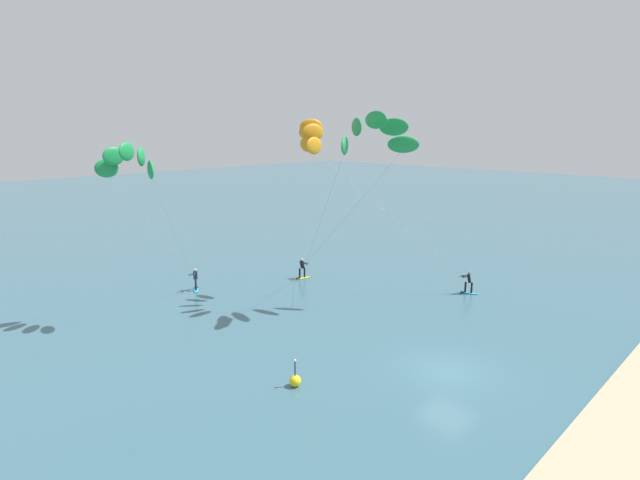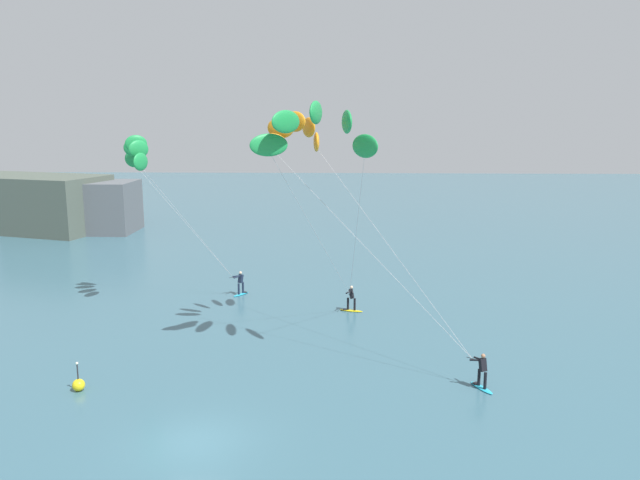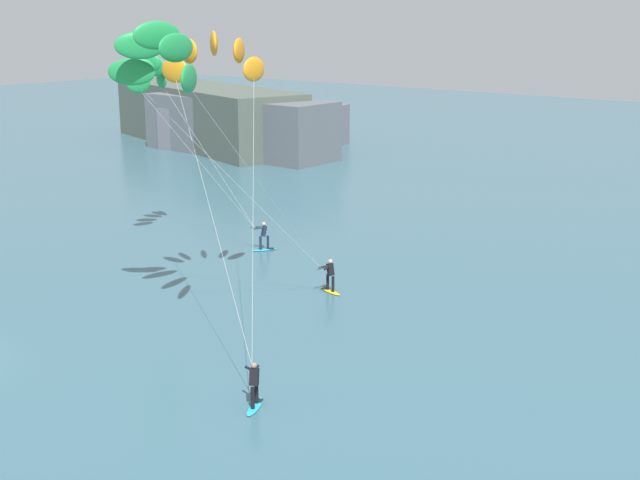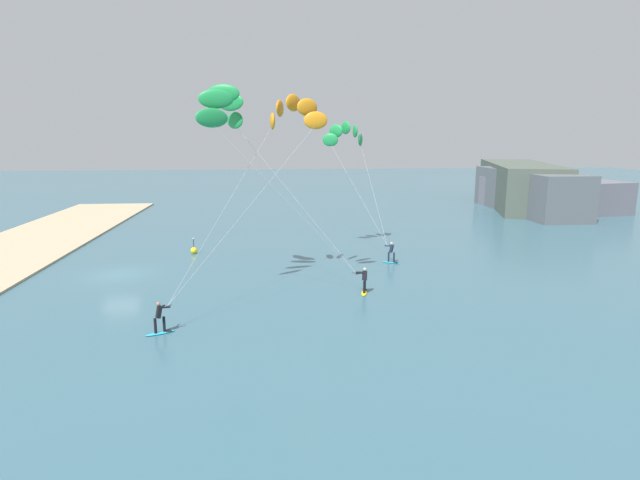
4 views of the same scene
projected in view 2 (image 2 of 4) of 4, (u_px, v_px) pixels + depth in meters
The scene contains 6 objects.
ground_plane at pixel (196, 443), 23.98m from camera, with size 240.00×240.00×0.00m, color #386070.
kitesurfer_nearshore at pixel (303, 142), 33.84m from camera, with size 11.35×10.18×12.50m.
kitesurfer_mid_water at pixel (318, 138), 30.11m from camera, with size 6.24×10.44×12.95m.
kitesurfer_far_out at pixel (142, 160), 39.80m from camera, with size 7.84×5.69×11.10m.
marker_buoy at pixel (79, 385), 28.51m from camera, with size 0.56×0.56×1.38m.
distant_headland at pixel (18, 204), 70.64m from camera, with size 31.32×17.71×6.04m.
Camera 2 is at (5.49, -21.89, 12.15)m, focal length 35.42 mm.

